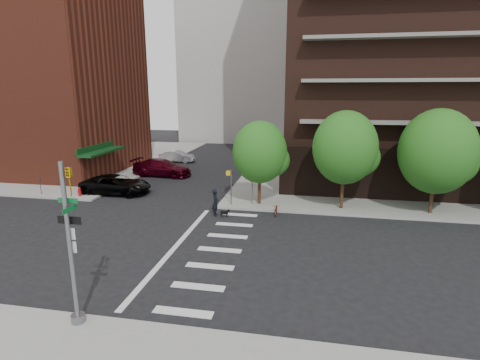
{
  "coord_description": "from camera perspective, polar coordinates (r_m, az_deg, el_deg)",
  "views": [
    {
      "loc": [
        7.58,
        -18.34,
        8.41
      ],
      "look_at": [
        3.0,
        6.0,
        2.5
      ],
      "focal_mm": 28.0,
      "sensor_mm": 36.0,
      "label": 1
    }
  ],
  "objects": [
    {
      "name": "dog_walker",
      "position": [
        25.8,
        -3.77,
        -3.43
      ],
      "size": [
        0.78,
        0.61,
        1.89
      ],
      "primitive_type": "imported",
      "rotation": [
        0.0,
        0.0,
        1.83
      ],
      "color": "black",
      "rests_on": "ground"
    },
    {
      "name": "parked_car_maroon",
      "position": [
        38.6,
        -11.8,
        1.86
      ],
      "size": [
        2.81,
        6.11,
        1.73
      ],
      "primitive_type": "imported",
      "rotation": [
        0.0,
        0.0,
        1.51
      ],
      "color": "#3F0310",
      "rests_on": "ground"
    },
    {
      "name": "parked_car_silver",
      "position": [
        46.0,
        -9.58,
        3.58
      ],
      "size": [
        1.6,
        4.28,
        1.4
      ],
      "primitive_type": "imported",
      "rotation": [
        0.0,
        0.0,
        1.6
      ],
      "color": "silver",
      "rests_on": "ground"
    },
    {
      "name": "parking_meter",
      "position": [
        34.71,
        -28.15,
        -0.59
      ],
      "size": [
        0.1,
        0.08,
        1.32
      ],
      "color": "black",
      "rests_on": "sidewalk_nw"
    },
    {
      "name": "sidewalk_nw",
      "position": [
        53.38,
        -26.5,
        3.02
      ],
      "size": [
        31.0,
        33.0,
        0.15
      ],
      "primitive_type": "cube",
      "color": "gray",
      "rests_on": "ground"
    },
    {
      "name": "dog",
      "position": [
        25.61,
        -2.32,
        -4.97
      ],
      "size": [
        0.64,
        0.29,
        0.53
      ],
      "rotation": [
        0.0,
        0.0,
        0.24
      ],
      "color": "black",
      "rests_on": "ground"
    },
    {
      "name": "pedestrian_signal",
      "position": [
        27.57,
        -0.66,
        -0.33
      ],
      "size": [
        2.18,
        0.67,
        2.6
      ],
      "color": "slate",
      "rests_on": "sidewalk_ne"
    },
    {
      "name": "parked_car_black",
      "position": [
        32.88,
        -18.37,
        -0.66
      ],
      "size": [
        2.8,
        5.8,
        1.59
      ],
      "primitive_type": "imported",
      "rotation": [
        0.0,
        0.0,
        1.6
      ],
      "color": "black",
      "rests_on": "ground"
    },
    {
      "name": "tree_b",
      "position": [
        27.22,
        15.7,
        4.76
      ],
      "size": [
        4.5,
        4.5,
        6.65
      ],
      "color": "#301E11",
      "rests_on": "sidewalk_ne"
    },
    {
      "name": "tree_c",
      "position": [
        28.41,
        27.85,
        3.85
      ],
      "size": [
        5.0,
        5.0,
        6.8
      ],
      "color": "#301E11",
      "rests_on": "sidewalk_ne"
    },
    {
      "name": "scooter",
      "position": [
        26.18,
        5.55,
        -4.46
      ],
      "size": [
        0.6,
        1.55,
        0.8
      ],
      "primitive_type": "imported",
      "rotation": [
        0.0,
        0.0,
        0.04
      ],
      "color": "#9D2616",
      "rests_on": "ground"
    },
    {
      "name": "tree_a",
      "position": [
        27.43,
        3.03,
        4.24
      ],
      "size": [
        4.0,
        4.0,
        5.9
      ],
      "color": "#301E11",
      "rests_on": "sidewalk_ne"
    },
    {
      "name": "midrise_nw",
      "position": [
        46.89,
        -29.4,
        13.88
      ],
      "size": [
        21.4,
        15.5,
        20.0
      ],
      "color": "maroon",
      "rests_on": "sidewalk_nw"
    },
    {
      "name": "fire_hydrant",
      "position": [
        32.74,
        -23.28,
        -1.58
      ],
      "size": [
        0.24,
        0.24,
        0.73
      ],
      "color": "#A50C0C",
      "rests_on": "sidewalk_nw"
    },
    {
      "name": "sidewalk_ne",
      "position": [
        44.57,
        27.3,
        1.13
      ],
      "size": [
        39.0,
        33.0,
        0.15
      ],
      "primitive_type": "cube",
      "color": "gray",
      "rests_on": "ground"
    },
    {
      "name": "crosswalk",
      "position": [
        20.88,
        -5.28,
        -10.38
      ],
      "size": [
        3.85,
        13.0,
        0.01
      ],
      "color": "silver",
      "rests_on": "ground"
    },
    {
      "name": "traffic_signal",
      "position": [
        14.67,
        -24.2,
        -10.75
      ],
      "size": [
        0.9,
        0.75,
        6.0
      ],
      "color": "slate",
      "rests_on": "sidewalk_s"
    },
    {
      "name": "ground",
      "position": [
        21.55,
        -11.02,
        -9.81
      ],
      "size": [
        120.0,
        120.0,
        0.0
      ],
      "primitive_type": "plane",
      "color": "black",
      "rests_on": "ground"
    }
  ]
}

